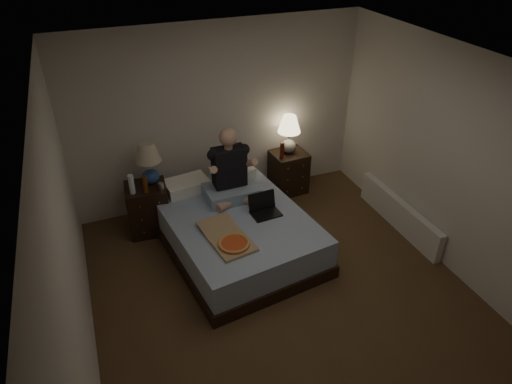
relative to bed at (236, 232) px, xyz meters
name	(u,v)px	position (x,y,z in m)	size (l,w,h in m)	color
floor	(286,298)	(0.22, -1.01, -0.25)	(4.00, 4.50, 0.00)	brown
ceiling	(297,75)	(0.22, -1.01, 2.25)	(4.00, 4.50, 0.00)	white
wall_back	(219,116)	(0.22, 1.24, 1.00)	(4.00, 2.50, 0.00)	white
wall_left	(68,254)	(-1.78, -1.01, 1.00)	(4.50, 2.50, 0.00)	white
wall_right	(457,166)	(2.22, -1.01, 1.00)	(4.50, 2.50, 0.00)	white
bed	(236,232)	(0.00, 0.00, 0.00)	(1.53, 2.04, 0.51)	#587AB1
nightstand_left	(148,208)	(-0.92, 0.79, 0.08)	(0.51, 0.46, 0.66)	black
nightstand_right	(288,172)	(1.17, 1.01, 0.06)	(0.48, 0.44, 0.63)	black
lamp_left	(149,164)	(-0.83, 0.85, 0.69)	(0.32, 0.32, 0.56)	navy
lamp_right	(289,134)	(1.17, 1.04, 0.65)	(0.32, 0.32, 0.56)	gray
water_bottle	(132,184)	(-1.09, 0.69, 0.53)	(0.07, 0.07, 0.25)	white
soda_can	(161,187)	(-0.75, 0.63, 0.46)	(0.07, 0.07, 0.10)	#AAAAA5
beer_bottle_left	(145,184)	(-0.93, 0.65, 0.52)	(0.06, 0.06, 0.23)	#5C2E0D
beer_bottle_right	(282,150)	(1.02, 0.93, 0.49)	(0.06, 0.06, 0.23)	#571B0C
person	(230,165)	(0.08, 0.38, 0.72)	(0.66, 0.52, 0.93)	black
laptop	(266,206)	(0.34, -0.13, 0.37)	(0.34, 0.28, 0.24)	black
pizza_box	(234,244)	(-0.22, -0.56, 0.29)	(0.40, 0.76, 0.08)	tan
radiator	(399,214)	(2.15, -0.36, -0.05)	(0.10, 1.60, 0.40)	silver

